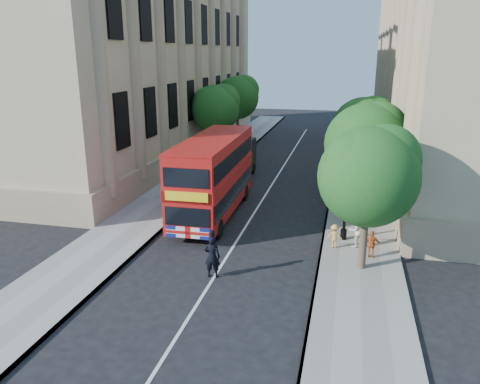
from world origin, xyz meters
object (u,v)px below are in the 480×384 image
Objects in this scene: double_decker_bus at (214,174)px; police_constable at (212,257)px; box_van at (235,160)px; woman_pedestrian at (357,230)px; lamp_post at (346,191)px.

double_decker_bus reaches higher than police_constable.
box_van reaches higher than woman_pedestrian.
lamp_post is at bearing -47.69° from box_van.
box_van is at bearing -80.77° from woman_pedestrian.
box_van is 15.63m from police_constable.
lamp_post is 1.86m from woman_pedestrian.
box_van is (-0.80, 8.13, -1.07)m from double_decker_bus.
woman_pedestrian is (8.49, -11.13, -0.38)m from box_van.
box_van is 3.00× the size of woman_pedestrian.
police_constable is at bearing 8.74° from woman_pedestrian.
police_constable reaches higher than woman_pedestrian.
woman_pedestrian is at bearing -146.73° from police_constable.
lamp_post is 7.31m from police_constable.
lamp_post is at bearing -138.97° from police_constable.
double_decker_bus is at bearing -77.82° from police_constable.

